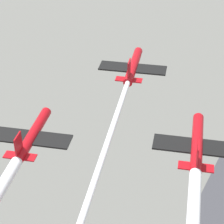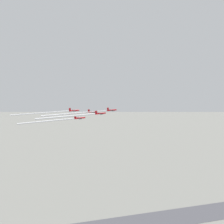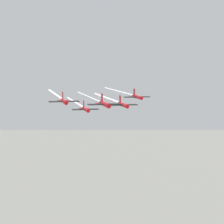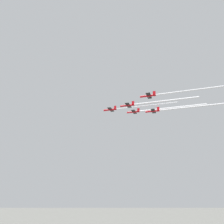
# 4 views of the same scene
# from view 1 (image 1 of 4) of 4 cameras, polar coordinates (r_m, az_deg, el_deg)

# --- Properties ---
(jet_0) EXTENTS (10.11, 10.30, 3.66)m
(jet_0) POSITION_cam_1_polar(r_m,az_deg,el_deg) (66.80, 2.76, 5.91)
(jet_0) COLOR #B20C14
(jet_1) EXTENTS (10.11, 10.30, 3.66)m
(jet_1) POSITION_cam_1_polar(r_m,az_deg,el_deg) (55.84, -10.44, -3.10)
(jet_1) COLOR #B20C14
(jet_2) EXTENTS (10.11, 10.30, 3.66)m
(jet_2) POSITION_cam_1_polar(r_m,az_deg,el_deg) (51.79, 11.05, -4.18)
(jet_2) COLOR #B20C14
(smoke_trail_0) EXTENTS (27.14, 41.02, 0.71)m
(smoke_trail_0) POSITION_cam_1_polar(r_m,az_deg,el_deg) (43.22, -3.23, -11.70)
(smoke_trail_0) COLOR white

